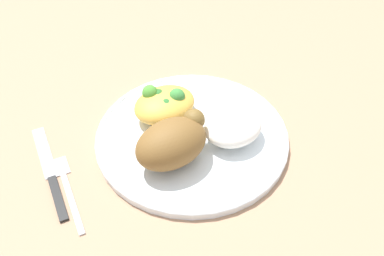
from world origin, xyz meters
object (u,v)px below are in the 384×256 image
(plate, at_px, (192,136))
(knife, at_px, (52,177))
(fork, at_px, (67,188))
(mac_cheese_with_broccoli, at_px, (164,103))
(roasted_chicken, at_px, (173,142))
(rice_pile, at_px, (233,126))

(plate, relative_size, knife, 1.57)
(fork, bearing_deg, mac_cheese_with_broccoli, 13.45)
(roasted_chicken, bearing_deg, fork, 163.25)
(roasted_chicken, xyz_separation_m, rice_pile, (0.10, -0.01, -0.01))
(fork, xyz_separation_m, knife, (-0.01, 0.03, 0.00))
(rice_pile, xyz_separation_m, fork, (-0.25, 0.06, -0.03))
(plate, xyz_separation_m, knife, (-0.21, 0.05, -0.00))
(plate, bearing_deg, rice_pile, -40.29)
(rice_pile, xyz_separation_m, mac_cheese_with_broccoli, (-0.06, 0.10, 0.00))
(roasted_chicken, xyz_separation_m, knife, (-0.16, 0.07, -0.04))
(roasted_chicken, bearing_deg, rice_pile, -6.64)
(roasted_chicken, xyz_separation_m, fork, (-0.15, 0.04, -0.05))
(mac_cheese_with_broccoli, bearing_deg, plate, -78.87)
(plate, distance_m, fork, 0.20)
(plate, xyz_separation_m, roasted_chicken, (-0.05, -0.03, 0.04))
(fork, relative_size, knife, 0.75)
(fork, distance_m, knife, 0.03)
(fork, bearing_deg, rice_pile, -12.80)
(plate, relative_size, rice_pile, 3.26)
(mac_cheese_with_broccoli, height_order, fork, mac_cheese_with_broccoli)
(rice_pile, bearing_deg, knife, 161.61)
(knife, bearing_deg, fork, -68.47)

